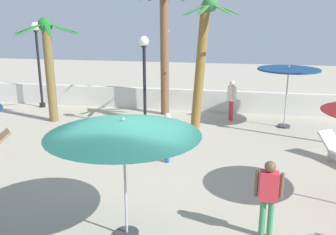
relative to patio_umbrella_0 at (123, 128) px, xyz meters
The scene contains 13 objects.
ground_plane 2.39m from the patio_umbrella_0, 82.13° to the left, with size 56.00×56.00×0.00m, color #B2A893.
boundary_wall 10.73m from the patio_umbrella_0, 89.51° to the left, with size 25.20×0.30×0.99m, color silver.
patio_umbrella_0 is the anchor object (origin of this frame).
patio_umbrella_1 9.44m from the patio_umbrella_0, 64.79° to the left, with size 2.38×2.38×2.49m.
palm_tree_0 7.84m from the patio_umbrella_0, 84.37° to the left, with size 2.22×2.26×5.06m.
palm_tree_1 9.49m from the patio_umbrella_0, 125.78° to the left, with size 2.95×2.76×4.28m.
palm_tree_2 9.80m from the patio_umbrella_0, 96.54° to the left, with size 2.08×2.10×5.54m.
lamp_post_1 12.27m from the patio_umbrella_0, 126.27° to the left, with size 0.42×0.42×4.06m.
lamp_post_2 7.45m from the patio_umbrella_0, 101.02° to the left, with size 0.38×0.38×3.61m.
guest_1 4.32m from the patio_umbrella_0, 88.82° to the left, with size 0.30×0.55×1.54m.
guest_2 9.43m from the patio_umbrella_0, 78.35° to the left, with size 0.37×0.51×1.72m.
guest_3 3.11m from the patio_umbrella_0, ahead, with size 0.56×0.25×1.65m.
seagull_1 10.20m from the patio_umbrella_0, 96.44° to the left, with size 0.41×0.96×0.14m.
Camera 1 is at (1.97, -7.10, 4.37)m, focal length 39.84 mm.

